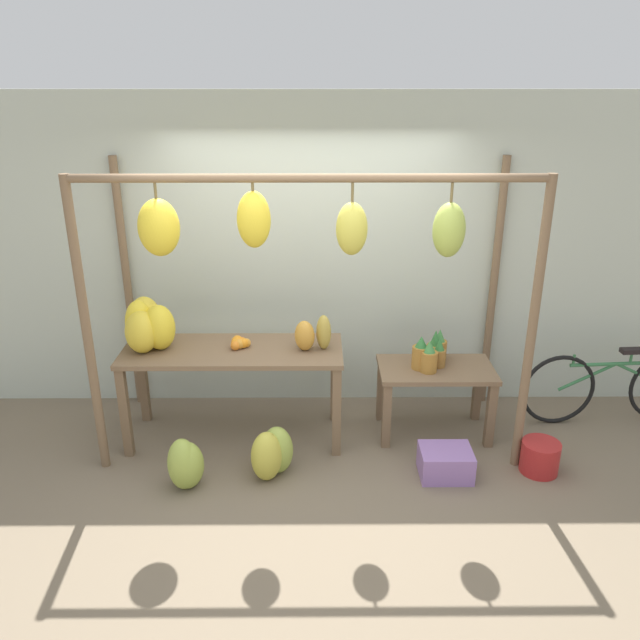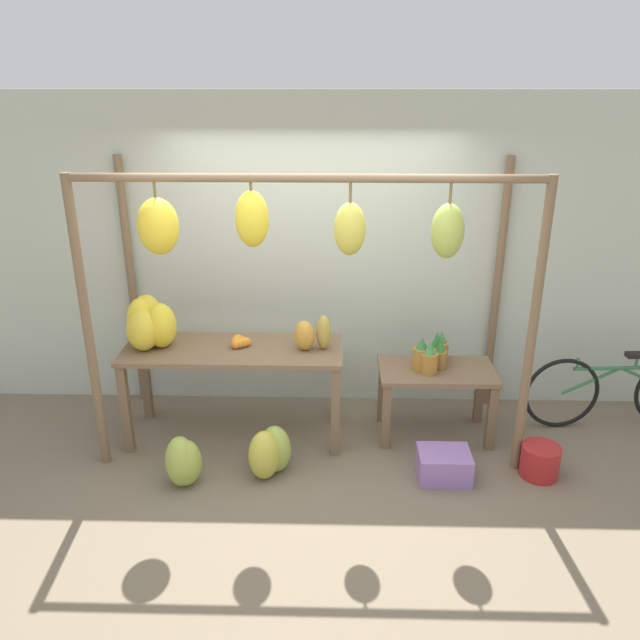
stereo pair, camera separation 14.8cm
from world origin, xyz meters
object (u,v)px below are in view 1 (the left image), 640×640
orange_pile (239,343)px  papaya_pile (313,334)px  parked_bicycle (612,386)px  banana_pile_ground_right (271,453)px  banana_pile_ground_left (185,465)px  pineapple_cluster (431,352)px  fruit_crate_white (445,463)px  banana_pile_on_table (147,325)px  blue_bucket (540,457)px

orange_pile → papaya_pile: (0.60, -0.05, 0.09)m
parked_bicycle → papaya_pile: 2.72m
banana_pile_ground_right → banana_pile_ground_left: bearing=-165.4°
pineapple_cluster → orange_pile: bearing=-177.3°
pineapple_cluster → banana_pile_ground_left: bearing=-157.0°
fruit_crate_white → banana_pile_ground_right: bearing=179.0°
banana_pile_on_table → pineapple_cluster: banana_pile_on_table is taller
banana_pile_on_table → banana_pile_ground_left: (0.39, -0.76, -0.81)m
orange_pile → banana_pile_ground_left: 1.06m
orange_pile → parked_bicycle: 3.29m
orange_pile → blue_bucket: size_ratio=0.58×
orange_pile → banana_pile_ground_right: orange_pile is taller
banana_pile_on_table → parked_bicycle: bearing=2.7°
pineapple_cluster → parked_bicycle: pineapple_cluster is taller
fruit_crate_white → blue_bucket: blue_bucket is taller
blue_bucket → banana_pile_ground_right: bearing=-179.3°
blue_bucket → parked_bicycle: size_ratio=0.18×
banana_pile_ground_right → papaya_pile: (0.32, 0.54, 0.76)m
banana_pile_ground_left → banana_pile_ground_right: banana_pile_ground_left is taller
banana_pile_ground_left → papaya_pile: (0.95, 0.70, 0.76)m
blue_bucket → banana_pile_on_table: bearing=169.5°
orange_pile → banana_pile_ground_left: bearing=-114.9°
banana_pile_ground_right → parked_bicycle: parked_bicycle is taller
pineapple_cluster → fruit_crate_white: 0.93m
fruit_crate_white → blue_bucket: (0.75, 0.05, 0.01)m
pineapple_cluster → banana_pile_ground_right: (-1.32, -0.66, -0.54)m
orange_pile → fruit_crate_white: orange_pile is taller
orange_pile → pineapple_cluster: (1.60, 0.08, -0.12)m
orange_pile → pineapple_cluster: orange_pile is taller
pineapple_cluster → banana_pile_ground_right: size_ratio=0.97×
banana_pile_ground_left → parked_bicycle: (3.59, 0.95, 0.15)m
blue_bucket → papaya_pile: bearing=163.8°
pineapple_cluster → papaya_pile: bearing=-173.1°
banana_pile_on_table → fruit_crate_white: size_ratio=1.35×
orange_pile → parked_bicycle: size_ratio=0.10×
banana_pile_ground_left → parked_bicycle: bearing=14.9°
parked_bicycle → banana_pile_ground_right: bearing=-165.0°
banana_pile_on_table → fruit_crate_white: banana_pile_on_table is taller
banana_pile_on_table → pineapple_cluster: 2.36m
pineapple_cluster → fruit_crate_white: bearing=-87.5°
fruit_crate_white → papaya_pile: papaya_pile is taller
parked_bicycle → papaya_pile: bearing=-174.6°
orange_pile → banana_pile_ground_left: (-0.35, -0.75, -0.66)m
orange_pile → parked_bicycle: (3.24, 0.21, -0.51)m
parked_bicycle → blue_bucket: bearing=-138.7°
blue_bucket → papaya_pile: size_ratio=0.85×
orange_pile → fruit_crate_white: size_ratio=0.43×
blue_bucket → parked_bicycle: parked_bicycle is taller
banana_pile_ground_left → parked_bicycle: parked_bicycle is taller
orange_pile → blue_bucket: (2.37, -0.56, -0.73)m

